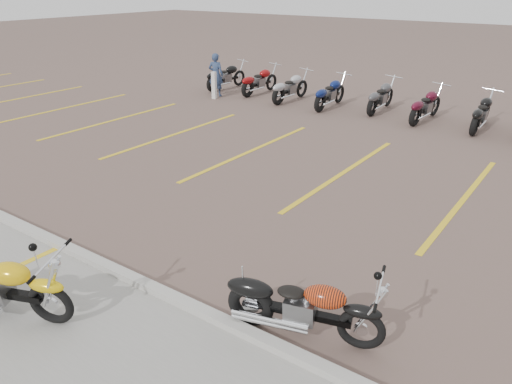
% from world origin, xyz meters
% --- Properties ---
extents(ground, '(100.00, 100.00, 0.00)m').
position_xyz_m(ground, '(0.00, 0.00, 0.00)').
color(ground, brown).
rests_on(ground, ground).
extents(curb, '(60.00, 0.18, 0.12)m').
position_xyz_m(curb, '(0.00, -2.00, 0.06)').
color(curb, '#ADAAA3').
rests_on(curb, ground).
extents(parking_stripes, '(38.00, 5.50, 0.01)m').
position_xyz_m(parking_stripes, '(0.00, 4.00, 0.00)').
color(parking_stripes, yellow).
rests_on(parking_stripes, ground).
extents(flame_cruiser, '(1.98, 0.66, 0.83)m').
position_xyz_m(flame_cruiser, '(2.13, -1.58, 0.41)').
color(flame_cruiser, black).
rests_on(flame_cruiser, ground).
extents(person_a, '(0.67, 0.53, 1.61)m').
position_xyz_m(person_a, '(-7.74, 8.67, 0.81)').
color(person_a, navy).
rests_on(person_a, ground).
extents(bollard, '(0.17, 0.17, 1.00)m').
position_xyz_m(bollard, '(-7.49, 8.25, 0.50)').
color(bollard, silver).
rests_on(bollard, ground).
extents(bg_bike_row, '(20.47, 2.01, 1.10)m').
position_xyz_m(bg_bike_row, '(1.65, 9.72, 0.55)').
color(bg_bike_row, black).
rests_on(bg_bike_row, ground).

